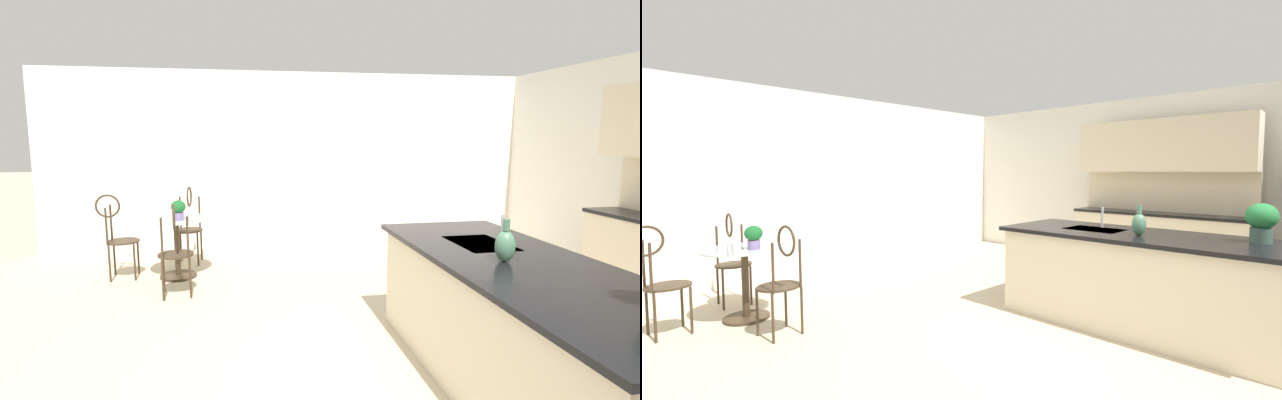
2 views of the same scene
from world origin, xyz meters
The scene contains 10 objects.
ground_plane centered at (0.00, 0.00, 0.00)m, with size 40.00×40.00×0.00m, color beige.
wall_left_window centered at (-4.26, 0.00, 1.35)m, with size 0.12×7.80×2.70m, color silver.
kitchen_island centered at (0.30, 0.85, 0.46)m, with size 2.80×1.06×0.92m.
bistro_table centered at (-2.76, -1.75, 0.45)m, with size 0.80×0.80×0.74m.
chair_near_window centered at (-2.83, -2.45, 0.57)m, with size 0.40×0.49×1.04m.
chair_by_island centered at (-2.03, -1.67, 0.57)m, with size 0.50×0.42×1.04m.
chair_toward_desk centered at (-3.42, -1.67, 0.57)m, with size 0.50×0.41×1.04m.
sink_faucet centered at (-0.25, 1.03, 1.03)m, with size 0.02×0.02×0.22m, color #B2B5BA.
potted_plant_on_table centered at (-2.63, -1.70, 0.88)m, with size 0.17×0.17×0.24m.
vase_on_counter centered at (0.25, 0.74, 1.03)m, with size 0.13×0.13×0.29m.
Camera 1 is at (2.94, -0.98, 1.76)m, focal length 25.67 mm.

